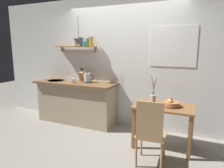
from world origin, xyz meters
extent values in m
plane|color=gray|center=(0.00, 0.00, 0.00)|extent=(14.00, 14.00, 0.00)
cube|color=white|center=(0.20, 0.65, 1.35)|extent=(6.80, 0.10, 2.70)
cube|color=white|center=(0.98, 0.59, 1.68)|extent=(0.85, 0.01, 0.75)
cube|color=silver|center=(0.98, 0.60, 1.68)|extent=(0.79, 0.01, 0.69)
cube|color=tan|center=(-1.00, 0.32, 0.44)|extent=(1.74, 0.52, 0.88)
cube|color=brown|center=(-1.00, 0.30, 0.90)|extent=(1.83, 0.63, 0.04)
cylinder|color=#B7BABF|center=(-1.51, 0.28, 0.92)|extent=(0.38, 0.38, 0.01)
cube|color=#9E6B3D|center=(-1.08, 0.49, 1.67)|extent=(0.98, 0.18, 0.02)
cube|color=#99754C|center=(-1.52, 0.57, 1.61)|extent=(0.02, 0.06, 0.12)
cube|color=#99754C|center=(-0.64, 0.57, 1.61)|extent=(0.02, 0.06, 0.12)
cylinder|color=beige|center=(-1.09, 0.49, 1.76)|extent=(0.09, 0.09, 0.14)
cylinder|color=silver|center=(-1.09, 0.49, 1.83)|extent=(0.10, 0.10, 0.01)
cylinder|color=#3366A3|center=(-0.95, 0.49, 1.78)|extent=(0.09, 0.09, 0.18)
cylinder|color=silver|center=(-0.95, 0.49, 1.87)|extent=(0.10, 0.10, 0.01)
cylinder|color=#388E56|center=(-0.83, 0.49, 1.74)|extent=(0.10, 0.10, 0.10)
cylinder|color=silver|center=(-0.83, 0.49, 1.79)|extent=(0.11, 0.11, 0.01)
cylinder|color=#388E56|center=(-0.76, 0.49, 1.76)|extent=(0.10, 0.10, 0.16)
cylinder|color=silver|center=(-0.76, 0.49, 1.85)|extent=(0.11, 0.11, 0.01)
cylinder|color=gold|center=(-0.69, 0.49, 1.78)|extent=(0.10, 0.10, 0.19)
cylinder|color=silver|center=(-0.69, 0.49, 1.88)|extent=(0.10, 0.10, 0.01)
cube|color=brown|center=(0.98, -0.05, 0.71)|extent=(0.97, 0.62, 0.03)
cube|color=brown|center=(0.55, -0.31, 0.35)|extent=(0.06, 0.06, 0.69)
cube|color=brown|center=(1.42, -0.31, 0.35)|extent=(0.06, 0.06, 0.69)
cube|color=brown|center=(0.55, 0.21, 0.35)|extent=(0.06, 0.06, 0.69)
cube|color=brown|center=(1.42, 0.21, 0.35)|extent=(0.06, 0.06, 0.69)
cube|color=tan|center=(0.91, -0.64, 0.44)|extent=(0.43, 0.42, 0.03)
cube|color=tan|center=(0.92, -0.82, 0.71)|extent=(0.36, 0.05, 0.52)
cylinder|color=tan|center=(1.07, -0.46, 0.21)|extent=(0.03, 0.03, 0.43)
cylinder|color=tan|center=(0.73, -0.48, 0.21)|extent=(0.03, 0.03, 0.43)
cylinder|color=tan|center=(1.10, -0.80, 0.21)|extent=(0.03, 0.03, 0.43)
cylinder|color=tan|center=(0.75, -0.82, 0.21)|extent=(0.03, 0.03, 0.43)
cylinder|color=#BC704C|center=(1.10, -0.06, 0.73)|extent=(0.12, 0.12, 0.01)
cylinder|color=#BC704C|center=(1.10, -0.06, 0.77)|extent=(0.27, 0.27, 0.07)
ellipsoid|color=yellow|center=(1.07, -0.06, 0.82)|extent=(0.11, 0.16, 0.04)
sphere|color=red|center=(1.07, -0.04, 0.83)|extent=(0.07, 0.07, 0.07)
cylinder|color=#B7B2A8|center=(0.78, -0.01, 0.80)|extent=(0.09, 0.09, 0.14)
cylinder|color=brown|center=(0.77, -0.02, 1.04)|extent=(0.07, 0.01, 0.34)
cylinder|color=brown|center=(0.78, -0.01, 0.99)|extent=(0.01, 0.02, 0.25)
cylinder|color=brown|center=(0.79, 0.00, 1.02)|extent=(0.07, 0.03, 0.29)
cylinder|color=black|center=(-0.71, 0.34, 0.93)|extent=(0.17, 0.17, 0.02)
cylinder|color=silver|center=(-0.71, 0.34, 1.03)|extent=(0.15, 0.15, 0.18)
sphere|color=black|center=(-0.71, 0.34, 1.13)|extent=(0.02, 0.02, 0.02)
cone|color=silver|center=(-0.80, 0.34, 1.07)|extent=(0.04, 0.04, 0.04)
torus|color=black|center=(-0.63, 0.34, 1.04)|extent=(0.12, 0.02, 0.12)
cube|color=tan|center=(-0.91, 0.45, 1.03)|extent=(0.10, 0.17, 0.22)
cylinder|color=black|center=(-0.94, 0.43, 1.18)|extent=(0.02, 0.04, 0.08)
cylinder|color=black|center=(-0.91, 0.43, 1.18)|extent=(0.02, 0.04, 0.08)
cylinder|color=black|center=(-0.88, 0.43, 1.18)|extent=(0.02, 0.04, 0.08)
cylinder|color=white|center=(-1.15, 0.32, 0.97)|extent=(0.09, 0.09, 0.09)
torus|color=white|center=(-1.09, 0.32, 0.97)|extent=(0.06, 0.01, 0.06)
cylinder|color=white|center=(-1.00, 0.20, 0.96)|extent=(0.09, 0.09, 0.09)
torus|color=white|center=(-0.95, 0.20, 0.97)|extent=(0.06, 0.01, 0.06)
cylinder|color=black|center=(-0.86, 0.27, 2.06)|extent=(0.01, 0.01, 0.44)
cone|color=#4C5156|center=(-0.86, 0.27, 1.77)|extent=(0.21, 0.21, 0.15)
sphere|color=white|center=(-0.86, 0.27, 1.71)|extent=(0.04, 0.04, 0.04)
camera|label=1|loc=(1.51, -3.35, 1.69)|focal=32.62mm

